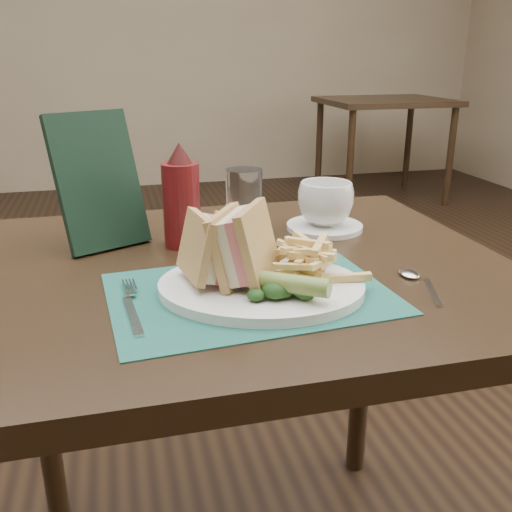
% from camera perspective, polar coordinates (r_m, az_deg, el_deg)
% --- Properties ---
extents(floor, '(7.00, 7.00, 0.00)m').
position_cam_1_polar(floor, '(1.76, -5.14, -18.32)').
color(floor, black).
rests_on(floor, ground).
extents(wall_back, '(6.00, 0.00, 6.00)m').
position_cam_1_polar(wall_back, '(4.99, -11.64, 6.92)').
color(wall_back, gray).
rests_on(wall_back, ground).
extents(table_main, '(0.90, 0.75, 0.75)m').
position_cam_1_polar(table_main, '(1.14, -1.48, -18.68)').
color(table_main, black).
rests_on(table_main, ground).
extents(table_bg_right, '(0.90, 0.75, 0.75)m').
position_cam_1_polar(table_bg_right, '(4.50, 12.47, 10.35)').
color(table_bg_right, black).
rests_on(table_bg_right, ground).
extents(placemat, '(0.42, 0.32, 0.00)m').
position_cam_1_polar(placemat, '(0.83, -0.66, -3.74)').
color(placemat, '#1B574B').
rests_on(placemat, table_main).
extents(plate, '(0.36, 0.32, 0.01)m').
position_cam_1_polar(plate, '(0.83, 0.50, -3.11)').
color(plate, white).
rests_on(plate, placemat).
extents(sandwich_half_a, '(0.09, 0.11, 0.10)m').
position_cam_1_polar(sandwich_half_a, '(0.81, -6.01, 0.63)').
color(sandwich_half_a, tan).
rests_on(sandwich_half_a, plate).
extents(sandwich_half_b, '(0.13, 0.14, 0.11)m').
position_cam_1_polar(sandwich_half_b, '(0.82, -2.62, 1.32)').
color(sandwich_half_b, tan).
rests_on(sandwich_half_b, plate).
extents(kale_garnish, '(0.11, 0.08, 0.03)m').
position_cam_1_polar(kale_garnish, '(0.77, 2.41, -3.32)').
color(kale_garnish, '#153413').
rests_on(kale_garnish, plate).
extents(pickle_spear, '(0.11, 0.10, 0.03)m').
position_cam_1_polar(pickle_spear, '(0.77, 3.08, -2.73)').
color(pickle_spear, '#5B752C').
rests_on(pickle_spear, plate).
extents(fries_pile, '(0.18, 0.20, 0.06)m').
position_cam_1_polar(fries_pile, '(0.85, 5.19, 0.19)').
color(fries_pile, '#E0BD70').
rests_on(fries_pile, plate).
extents(fork, '(0.05, 0.17, 0.01)m').
position_cam_1_polar(fork, '(0.80, -12.35, -4.68)').
color(fork, silver).
rests_on(fork, placemat).
extents(spoon, '(0.08, 0.15, 0.01)m').
position_cam_1_polar(spoon, '(0.89, 16.43, -2.66)').
color(spoon, silver).
rests_on(spoon, table_main).
extents(saucer, '(0.19, 0.19, 0.01)m').
position_cam_1_polar(saucer, '(1.14, 6.86, 2.93)').
color(saucer, white).
rests_on(saucer, table_main).
extents(coffee_cup, '(0.14, 0.14, 0.09)m').
position_cam_1_polar(coffee_cup, '(1.13, 6.96, 5.25)').
color(coffee_cup, white).
rests_on(coffee_cup, saucer).
extents(drinking_glass, '(0.08, 0.08, 0.13)m').
position_cam_1_polar(drinking_glass, '(1.06, -1.20, 5.23)').
color(drinking_glass, silver).
rests_on(drinking_glass, table_main).
extents(ketchup_bottle, '(0.08, 0.08, 0.19)m').
position_cam_1_polar(ketchup_bottle, '(1.02, -7.50, 6.03)').
color(ketchup_bottle, '#540E11').
rests_on(ketchup_bottle, table_main).
extents(check_presenter, '(0.17, 0.14, 0.24)m').
position_cam_1_polar(check_presenter, '(1.05, -15.51, 7.23)').
color(check_presenter, black).
rests_on(check_presenter, table_main).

